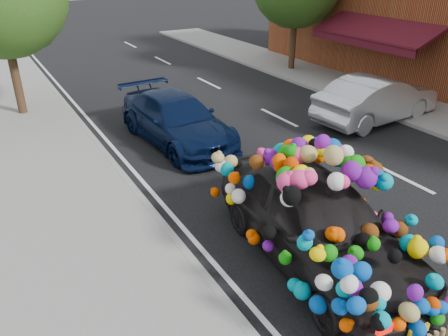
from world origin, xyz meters
The scene contains 8 objects.
ground centered at (0.00, 0.00, 0.00)m, with size 100.00×100.00×0.00m, color black.
sidewalk centered at (-4.30, 0.00, 0.06)m, with size 4.00×60.00×0.12m, color gray.
kerb centered at (-2.35, 0.00, 0.07)m, with size 0.15×60.00×0.13m, color gray.
footpath_far centered at (8.20, 3.00, 0.06)m, with size 3.00×40.00×0.12m, color gray.
lane_markings centered at (3.60, 0.00, 0.01)m, with size 6.00×50.00×0.01m, color silver, non-canonical shape.
plush_art_car centered at (-0.37, -1.39, 1.16)m, with size 2.71×5.08×2.25m.
navy_sedan centered at (-0.22, 4.79, 0.68)m, with size 1.91×4.70×1.36m, color black.
silver_hatchback centered at (6.12, 3.19, 0.74)m, with size 1.57×4.50×1.48m, color silver.
Camera 1 is at (-4.95, -6.12, 4.97)m, focal length 35.00 mm.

